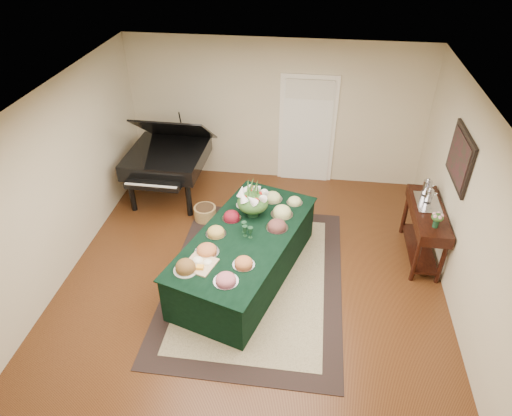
# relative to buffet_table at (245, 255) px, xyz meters

# --- Properties ---
(ground) EXTENTS (6.00, 6.00, 0.00)m
(ground) POSITION_rel_buffet_table_xyz_m (0.12, -0.06, -0.38)
(ground) COLOR #32170B
(ground) RESTS_ON ground
(area_rug) EXTENTS (2.52, 3.53, 0.01)m
(area_rug) POSITION_rel_buffet_table_xyz_m (0.15, -0.09, -0.37)
(area_rug) COLOR black
(area_rug) RESTS_ON ground
(kitchen_doorway) EXTENTS (1.05, 0.07, 2.10)m
(kitchen_doorway) POSITION_rel_buffet_table_xyz_m (0.72, 2.91, 0.64)
(kitchen_doorway) COLOR white
(kitchen_doorway) RESTS_ON ground
(buffet_table) EXTENTS (1.97, 2.89, 0.75)m
(buffet_table) POSITION_rel_buffet_table_xyz_m (0.00, 0.00, 0.00)
(buffet_table) COLOR black
(buffet_table) RESTS_ON ground
(food_platters) EXTENTS (1.55, 2.32, 0.14)m
(food_platters) POSITION_rel_buffet_table_xyz_m (-0.02, 0.10, 0.42)
(food_platters) COLOR #A6AFA6
(food_platters) RESTS_ON buffet_table
(cutting_board) EXTENTS (0.47, 0.47, 0.10)m
(cutting_board) POSITION_rel_buffet_table_xyz_m (-0.47, -0.69, 0.40)
(cutting_board) COLOR tan
(cutting_board) RESTS_ON buffet_table
(green_goblets) EXTENTS (0.18, 0.19, 0.18)m
(green_goblets) POSITION_rel_buffet_table_xyz_m (0.02, -0.01, 0.46)
(green_goblets) COLOR #15351F
(green_goblets) RESTS_ON buffet_table
(floral_centerpiece) EXTENTS (0.48, 0.48, 0.48)m
(floral_centerpiece) POSITION_rel_buffet_table_xyz_m (0.04, 0.49, 0.65)
(floral_centerpiece) COLOR #15351F
(floral_centerpiece) RESTS_ON buffet_table
(grand_piano) EXTENTS (1.46, 1.63, 1.65)m
(grand_piano) POSITION_rel_buffet_table_xyz_m (-1.70, 1.93, 0.44)
(grand_piano) COLOR black
(grand_piano) RESTS_ON ground
(wicker_basket) EXTENTS (0.38, 0.38, 0.24)m
(wicker_basket) POSITION_rel_buffet_table_xyz_m (-0.91, 1.29, -0.26)
(wicker_basket) COLOR olive
(wicker_basket) RESTS_ON ground
(mahogany_sideboard) EXTENTS (0.45, 1.37, 0.88)m
(mahogany_sideboard) POSITION_rel_buffet_table_xyz_m (2.62, 0.79, 0.31)
(mahogany_sideboard) COLOR black
(mahogany_sideboard) RESTS_ON ground
(tea_service) EXTENTS (0.34, 0.58, 0.30)m
(tea_service) POSITION_rel_buffet_table_xyz_m (2.62, 1.06, 0.62)
(tea_service) COLOR #B9B9C2
(tea_service) RESTS_ON mahogany_sideboard
(pink_bouquet) EXTENTS (0.18, 0.18, 0.23)m
(pink_bouquet) POSITION_rel_buffet_table_xyz_m (2.62, 0.36, 0.66)
(pink_bouquet) COLOR #15351F
(pink_bouquet) RESTS_ON mahogany_sideboard
(wall_painting) EXTENTS (0.05, 0.95, 0.75)m
(wall_painting) POSITION_rel_buffet_table_xyz_m (2.84, 0.79, 1.37)
(wall_painting) COLOR black
(wall_painting) RESTS_ON ground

